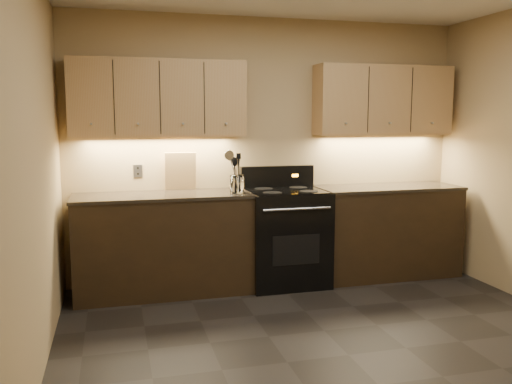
# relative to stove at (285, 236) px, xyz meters

# --- Properties ---
(floor) EXTENTS (4.00, 4.00, 0.00)m
(floor) POSITION_rel_stove_xyz_m (-0.08, -1.68, -0.48)
(floor) COLOR black
(floor) RESTS_ON ground
(wall_back) EXTENTS (4.00, 0.04, 2.60)m
(wall_back) POSITION_rel_stove_xyz_m (-0.08, 0.32, 0.82)
(wall_back) COLOR tan
(wall_back) RESTS_ON ground
(wall_left) EXTENTS (0.04, 4.00, 2.60)m
(wall_left) POSITION_rel_stove_xyz_m (-2.08, -1.68, 0.82)
(wall_left) COLOR tan
(wall_left) RESTS_ON ground
(counter_left) EXTENTS (1.62, 0.62, 0.93)m
(counter_left) POSITION_rel_stove_xyz_m (-1.18, 0.02, -0.01)
(counter_left) COLOR black
(counter_left) RESTS_ON ground
(counter_right) EXTENTS (1.46, 0.62, 0.93)m
(counter_right) POSITION_rel_stove_xyz_m (1.10, 0.02, -0.01)
(counter_right) COLOR black
(counter_right) RESTS_ON ground
(stove) EXTENTS (0.76, 0.68, 1.14)m
(stove) POSITION_rel_stove_xyz_m (0.00, 0.00, 0.00)
(stove) COLOR black
(stove) RESTS_ON ground
(upper_cab_left) EXTENTS (1.60, 0.30, 0.70)m
(upper_cab_left) POSITION_rel_stove_xyz_m (-1.18, 0.17, 1.32)
(upper_cab_left) COLOR tan
(upper_cab_left) RESTS_ON wall_back
(upper_cab_right) EXTENTS (1.44, 0.30, 0.70)m
(upper_cab_right) POSITION_rel_stove_xyz_m (1.10, 0.17, 1.32)
(upper_cab_right) COLOR tan
(upper_cab_right) RESTS_ON wall_back
(outlet_plate) EXTENTS (0.08, 0.01, 0.12)m
(outlet_plate) POSITION_rel_stove_xyz_m (-1.38, 0.31, 0.64)
(outlet_plate) COLOR #B2B5BA
(outlet_plate) RESTS_ON wall_back
(utensil_crock) EXTENTS (0.16, 0.16, 0.17)m
(utensil_crock) POSITION_rel_stove_xyz_m (-0.50, -0.08, 0.53)
(utensil_crock) COLOR white
(utensil_crock) RESTS_ON counter_left
(cutting_board) EXTENTS (0.30, 0.11, 0.37)m
(cutting_board) POSITION_rel_stove_xyz_m (-0.98, 0.27, 0.63)
(cutting_board) COLOR tan
(cutting_board) RESTS_ON counter_left
(wooden_spoon) EXTENTS (0.12, 0.09, 0.35)m
(wooden_spoon) POSITION_rel_stove_xyz_m (-0.53, -0.08, 0.64)
(wooden_spoon) COLOR tan
(wooden_spoon) RESTS_ON utensil_crock
(black_spoon) EXTENTS (0.09, 0.10, 0.32)m
(black_spoon) POSITION_rel_stove_xyz_m (-0.50, -0.06, 0.62)
(black_spoon) COLOR black
(black_spoon) RESTS_ON utensil_crock
(black_turner) EXTENTS (0.10, 0.12, 0.37)m
(black_turner) POSITION_rel_stove_xyz_m (-0.49, -0.11, 0.65)
(black_turner) COLOR black
(black_turner) RESTS_ON utensil_crock
(steel_spatula) EXTENTS (0.18, 0.11, 0.37)m
(steel_spatula) POSITION_rel_stove_xyz_m (-0.48, -0.06, 0.65)
(steel_spatula) COLOR silver
(steel_spatula) RESTS_ON utensil_crock
(steel_skimmer) EXTENTS (0.22, 0.13, 0.40)m
(steel_skimmer) POSITION_rel_stove_xyz_m (-0.47, -0.10, 0.66)
(steel_skimmer) COLOR silver
(steel_skimmer) RESTS_ON utensil_crock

